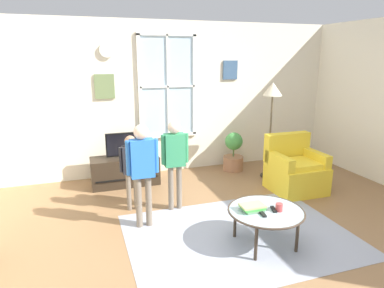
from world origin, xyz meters
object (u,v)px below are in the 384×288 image
at_px(remote_near_cup, 263,214).
at_px(potted_plant_by_window, 233,153).
at_px(armchair, 295,170).
at_px(book_stack, 252,207).
at_px(television, 124,145).
at_px(cup, 279,207).
at_px(coffee_table, 266,212).
at_px(person_black_shirt, 131,164).
at_px(tv_stand, 125,171).
at_px(person_green_shirt, 175,155).
at_px(person_blue_shirt, 142,164).
at_px(remote_near_books, 274,209).
at_px(floor_lamp, 272,99).

distance_m(remote_near_cup, potted_plant_by_window, 2.69).
xyz_separation_m(armchair, book_stack, (-1.41, -1.22, 0.12)).
distance_m(television, armchair, 2.74).
height_order(book_stack, cup, cup).
xyz_separation_m(coffee_table, person_black_shirt, (-1.26, 1.37, 0.26)).
bearing_deg(person_black_shirt, cup, -45.92).
xyz_separation_m(tv_stand, person_green_shirt, (0.52, -1.16, 0.54)).
bearing_deg(television, person_black_shirt, -91.95).
bearing_deg(coffee_table, person_green_shirt, 120.38).
relative_size(cup, potted_plant_by_window, 0.12).
distance_m(television, person_green_shirt, 1.27).
relative_size(book_stack, person_blue_shirt, 0.21).
bearing_deg(person_blue_shirt, tv_stand, 91.03).
height_order(cup, remote_near_books, cup).
relative_size(remote_near_cup, floor_lamp, 0.09).
height_order(book_stack, person_blue_shirt, person_blue_shirt).
relative_size(remote_near_books, person_black_shirt, 0.13).
relative_size(person_black_shirt, person_blue_shirt, 0.81).
height_order(armchair, remote_near_cup, armchair).
height_order(coffee_table, book_stack, book_stack).
distance_m(tv_stand, book_stack, 2.56).
bearing_deg(person_green_shirt, cup, -56.76).
bearing_deg(book_stack, armchair, 40.78).
relative_size(coffee_table, remote_near_books, 6.05).
xyz_separation_m(cup, person_green_shirt, (-0.83, 1.26, 0.32)).
bearing_deg(remote_near_cup, floor_lamp, 57.40).
bearing_deg(cup, person_green_shirt, 123.24).
xyz_separation_m(person_black_shirt, person_green_shirt, (0.56, -0.17, 0.12)).
height_order(coffee_table, floor_lamp, floor_lamp).
distance_m(cup, floor_lamp, 2.46).
xyz_separation_m(cup, remote_near_cup, (-0.22, -0.02, -0.03)).
relative_size(cup, person_green_shirt, 0.07).
height_order(tv_stand, person_black_shirt, person_black_shirt).
height_order(armchair, person_green_shirt, person_green_shirt).
relative_size(coffee_table, person_green_shirt, 0.68).
height_order(remote_near_cup, floor_lamp, floor_lamp).
bearing_deg(person_black_shirt, remote_near_cup, -51.18).
distance_m(coffee_table, person_green_shirt, 1.44).
xyz_separation_m(coffee_table, person_blue_shirt, (-1.20, 0.85, 0.42)).
xyz_separation_m(tv_stand, coffee_table, (1.23, -2.36, 0.16)).
distance_m(armchair, coffee_table, 1.79).
xyz_separation_m(television, remote_near_cup, (1.14, -2.44, -0.25)).
relative_size(tv_stand, book_stack, 4.07).
distance_m(person_black_shirt, person_green_shirt, 0.60).
height_order(remote_near_cup, person_blue_shirt, person_blue_shirt).
xyz_separation_m(armchair, person_blue_shirt, (-2.47, -0.42, 0.48)).
bearing_deg(person_green_shirt, remote_near_cup, -64.57).
distance_m(book_stack, floor_lamp, 2.51).
bearing_deg(floor_lamp, person_blue_shirt, -155.43).
bearing_deg(floor_lamp, television, 170.51).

